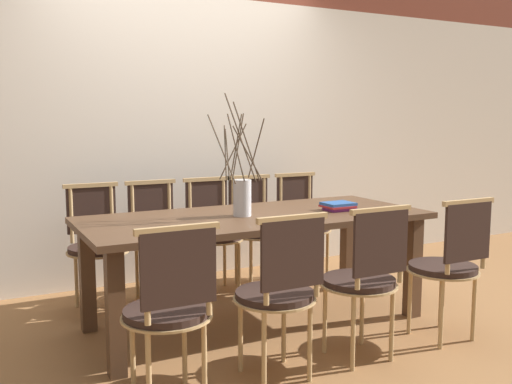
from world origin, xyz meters
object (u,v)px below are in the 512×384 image
vase_centerpiece (242,194)px  book_stack (339,206)px  chair_near_center (364,275)px  chair_far_center (213,229)px  dining_table (256,229)px

vase_centerpiece → book_stack: 0.71m
chair_near_center → book_stack: 0.82m
chair_far_center → book_stack: bearing=121.6°
dining_table → book_stack: 0.61m
vase_centerpiece → chair_far_center: bearing=80.2°
chair_near_center → chair_far_center: 1.62m
chair_near_center → chair_far_center: size_ratio=1.00×
vase_centerpiece → book_stack: size_ratio=3.70×
chair_far_center → dining_table: bearing=87.5°
chair_far_center → book_stack: chair_far_center is taller
chair_far_center → vase_centerpiece: 0.91m
chair_near_center → vase_centerpiece: 0.96m
dining_table → chair_near_center: (0.27, -0.80, -0.15)m
dining_table → book_stack: (0.59, -0.10, 0.12)m
book_stack → dining_table: bearing=170.6°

